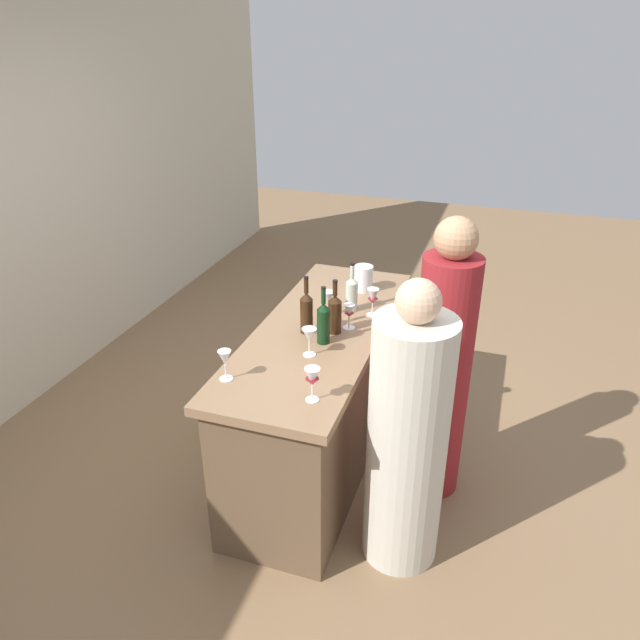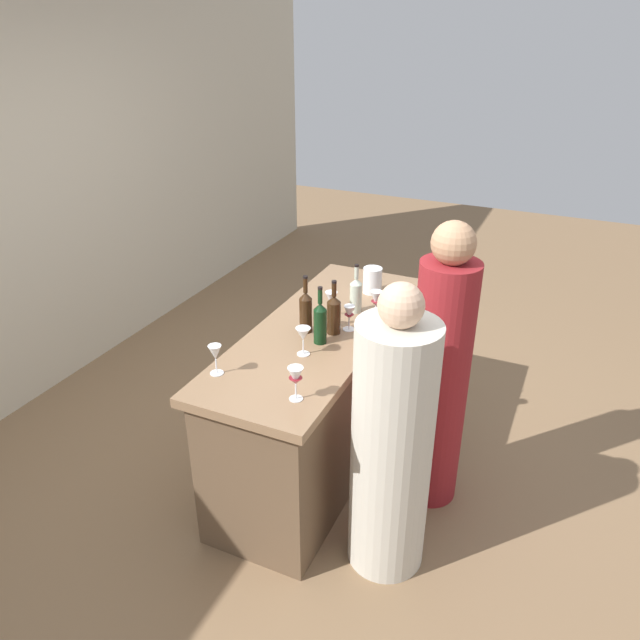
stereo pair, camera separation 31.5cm
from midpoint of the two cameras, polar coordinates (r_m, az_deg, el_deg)
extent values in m
plane|color=#846647|center=(3.87, -2.40, -12.99)|extent=(12.00, 12.00, 0.00)
cube|color=brown|center=(3.60, -2.53, -7.67)|extent=(1.74, 0.59, 0.87)
cube|color=#8C6B4C|center=(3.37, -2.68, -1.20)|extent=(1.82, 0.67, 0.05)
cylinder|color=black|center=(3.17, -2.53, -0.66)|extent=(0.07, 0.07, 0.19)
cone|color=black|center=(3.11, -2.57, 1.20)|extent=(0.07, 0.07, 0.04)
cylinder|color=black|center=(3.09, -2.59, 2.18)|extent=(0.02, 0.02, 0.08)
cylinder|color=black|center=(3.07, -2.61, 2.95)|extent=(0.03, 0.03, 0.01)
cylinder|color=#331E0F|center=(3.27, -4.03, 0.33)|extent=(0.07, 0.07, 0.20)
cone|color=#331E0F|center=(3.22, -4.10, 2.18)|extent=(0.07, 0.07, 0.04)
cylinder|color=#331E0F|center=(3.20, -4.13, 3.16)|extent=(0.02, 0.02, 0.08)
cylinder|color=black|center=(3.18, -4.16, 3.93)|extent=(0.03, 0.03, 0.01)
cylinder|color=#331E0F|center=(3.27, -1.37, 0.22)|extent=(0.08, 0.08, 0.18)
cone|color=#331E0F|center=(3.22, -1.39, 1.96)|extent=(0.08, 0.08, 0.04)
cylinder|color=#331E0F|center=(3.20, -1.40, 2.88)|extent=(0.03, 0.03, 0.08)
cylinder|color=black|center=(3.18, -1.41, 3.61)|extent=(0.03, 0.03, 0.01)
cylinder|color=#B7C6B2|center=(3.52, 0.43, 2.17)|extent=(0.07, 0.07, 0.18)
cone|color=#B7C6B2|center=(3.47, 0.44, 3.74)|extent=(0.07, 0.07, 0.03)
cylinder|color=#B7C6B2|center=(3.45, 0.44, 4.56)|extent=(0.02, 0.02, 0.07)
cylinder|color=black|center=(3.44, 0.44, 5.23)|extent=(0.03, 0.03, 0.01)
cylinder|color=white|center=(3.50, 2.37, 0.46)|extent=(0.07, 0.07, 0.00)
cylinder|color=white|center=(3.48, 2.38, 1.01)|extent=(0.01, 0.01, 0.07)
cone|color=white|center=(3.45, 2.41, 2.20)|extent=(0.07, 0.07, 0.09)
cone|color=maroon|center=(3.46, 2.40, 1.74)|extent=(0.06, 0.06, 0.03)
cylinder|color=white|center=(2.75, -4.03, -7.58)|extent=(0.06, 0.06, 0.00)
cylinder|color=white|center=(2.73, -4.06, -6.88)|extent=(0.01, 0.01, 0.08)
cone|color=white|center=(2.69, -4.12, -5.45)|extent=(0.07, 0.07, 0.08)
cone|color=maroon|center=(2.70, -4.10, -5.91)|extent=(0.06, 0.06, 0.03)
cylinder|color=white|center=(3.35, 0.05, -0.79)|extent=(0.07, 0.07, 0.00)
cylinder|color=white|center=(3.33, 0.05, -0.27)|extent=(0.01, 0.01, 0.07)
cone|color=white|center=(3.30, 0.05, 0.82)|extent=(0.06, 0.06, 0.07)
cone|color=maroon|center=(3.31, 0.05, 0.42)|extent=(0.05, 0.05, 0.02)
cylinder|color=white|center=(3.10, -3.92, -3.34)|extent=(0.07, 0.07, 0.00)
cylinder|color=white|center=(3.08, -3.95, -2.68)|extent=(0.01, 0.01, 0.08)
cone|color=white|center=(3.04, -3.99, -1.47)|extent=(0.08, 0.08, 0.07)
cylinder|color=white|center=(3.49, -1.80, 0.42)|extent=(0.06, 0.06, 0.00)
cylinder|color=white|center=(3.48, -1.81, 0.92)|extent=(0.01, 0.01, 0.06)
cone|color=white|center=(3.45, -1.83, 2.01)|extent=(0.07, 0.07, 0.08)
cylinder|color=white|center=(2.96, -11.85, -5.50)|extent=(0.07, 0.07, 0.00)
cylinder|color=white|center=(2.94, -11.92, -4.85)|extent=(0.01, 0.01, 0.08)
cone|color=white|center=(2.90, -12.06, -3.59)|extent=(0.07, 0.07, 0.07)
cylinder|color=silver|center=(3.79, 1.74, 3.90)|extent=(0.12, 0.12, 0.16)
cylinder|color=maroon|center=(3.32, 8.66, -5.72)|extent=(0.39, 0.39, 1.42)
sphere|color=tan|center=(2.97, 9.73, 7.53)|extent=(0.22, 0.22, 0.22)
cylinder|color=beige|center=(2.91, 5.05, -11.82)|extent=(0.49, 0.49, 1.32)
sphere|color=#D8AD8C|center=(2.51, 5.73, 1.68)|extent=(0.20, 0.20, 0.20)
camera|label=1|loc=(0.16, -92.71, -1.37)|focal=34.01mm
camera|label=2|loc=(0.16, 87.29, 1.37)|focal=34.01mm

